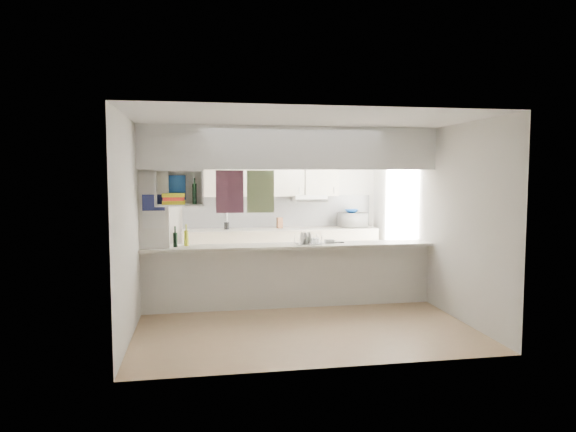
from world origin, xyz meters
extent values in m
plane|color=tan|center=(0.00, 0.00, 0.00)|extent=(4.80, 4.80, 0.00)
plane|color=white|center=(0.00, 0.00, 2.60)|extent=(4.80, 4.80, 0.00)
plane|color=silver|center=(0.00, 2.40, 1.30)|extent=(4.20, 0.00, 4.20)
plane|color=silver|center=(-2.10, 0.00, 1.30)|extent=(0.00, 4.80, 4.80)
plane|color=silver|center=(2.10, 0.00, 1.30)|extent=(0.00, 4.80, 4.80)
cube|color=silver|center=(0.00, 0.00, 0.44)|extent=(4.20, 0.15, 0.88)
cube|color=#AEA899|center=(0.00, 0.00, 0.90)|extent=(4.20, 0.50, 0.04)
cube|color=white|center=(0.00, 0.00, 2.30)|extent=(4.20, 0.50, 0.60)
cube|color=silver|center=(-1.90, 0.00, 1.30)|extent=(0.40, 0.18, 2.60)
cube|color=#191E4C|center=(-1.90, -0.10, 1.55)|extent=(0.30, 0.01, 0.22)
cube|color=white|center=(-1.90, -0.10, 1.32)|extent=(0.30, 0.01, 0.24)
cube|color=#321626|center=(-0.85, 0.22, 1.68)|extent=(0.40, 0.02, 0.62)
cube|color=#165265|center=(-0.40, 0.22, 1.68)|extent=(0.40, 0.02, 0.62)
cube|color=white|center=(-1.55, -0.10, 1.51)|extent=(0.65, 0.35, 0.02)
cube|color=white|center=(-1.55, -0.10, 1.99)|extent=(0.65, 0.35, 0.02)
cube|color=white|center=(-1.55, 0.06, 1.75)|extent=(0.65, 0.02, 0.50)
cube|color=white|center=(-1.86, -0.10, 1.75)|extent=(0.02, 0.35, 0.50)
cube|color=white|center=(-1.24, -0.10, 1.75)|extent=(0.02, 0.35, 0.50)
cube|color=yellow|center=(-1.63, -0.10, 1.55)|extent=(0.30, 0.24, 0.05)
cube|color=red|center=(-1.63, -0.10, 1.60)|extent=(0.28, 0.22, 0.05)
cube|color=yellow|center=(-1.63, -0.10, 1.65)|extent=(0.30, 0.24, 0.05)
cube|color=navy|center=(-1.60, 0.02, 1.75)|extent=(0.26, 0.02, 0.34)
cylinder|color=black|center=(-1.35, -0.10, 1.67)|extent=(0.06, 0.06, 0.28)
cube|color=beige|center=(0.20, 2.10, 0.45)|extent=(3.60, 0.60, 0.90)
cube|color=#AEA899|center=(0.20, 2.10, 0.91)|extent=(3.60, 0.63, 0.03)
cube|color=silver|center=(0.20, 2.38, 1.22)|extent=(3.60, 0.03, 0.60)
cube|color=beige|center=(0.00, 2.23, 1.88)|extent=(2.62, 0.34, 0.72)
cube|color=white|center=(0.75, 2.16, 1.48)|extent=(0.60, 0.46, 0.12)
cube|color=silver|center=(0.75, 1.93, 1.45)|extent=(0.60, 0.02, 0.05)
imported|color=white|center=(1.60, 2.14, 1.06)|extent=(0.51, 0.36, 0.28)
imported|color=navy|center=(1.57, 2.15, 1.23)|extent=(0.26, 0.26, 0.06)
cube|color=silver|center=(0.26, -0.05, 0.93)|extent=(0.37, 0.29, 0.01)
cylinder|color=white|center=(0.17, -0.06, 1.02)|extent=(0.03, 0.18, 0.18)
cylinder|color=white|center=(0.22, -0.05, 1.02)|extent=(0.03, 0.18, 0.18)
cylinder|color=white|center=(0.27, -0.05, 1.02)|extent=(0.03, 0.18, 0.18)
imported|color=white|center=(0.22, -0.02, 0.98)|extent=(0.13, 0.13, 0.09)
cylinder|color=black|center=(-1.62, 0.01, 1.02)|extent=(0.06, 0.06, 0.20)
cylinder|color=black|center=(-1.62, 0.01, 1.17)|extent=(0.02, 0.02, 0.09)
cylinder|color=#95A01A|center=(-1.48, 0.09, 1.03)|extent=(0.06, 0.06, 0.22)
cylinder|color=#95A01A|center=(-1.48, 0.09, 1.18)|extent=(0.02, 0.02, 0.09)
cylinder|color=silver|center=(0.40, 0.12, 0.95)|extent=(0.14, 0.14, 0.07)
cube|color=silver|center=(0.59, 0.02, 0.95)|extent=(0.14, 0.10, 0.06)
cube|color=black|center=(0.75, 0.05, 0.93)|extent=(0.14, 0.07, 0.01)
cylinder|color=black|center=(-0.80, 2.15, 0.99)|extent=(0.10, 0.10, 0.14)
cube|color=brown|center=(0.19, 2.18, 1.02)|extent=(0.12, 0.10, 0.20)
camera|label=1|loc=(-1.29, -7.25, 1.95)|focal=32.00mm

